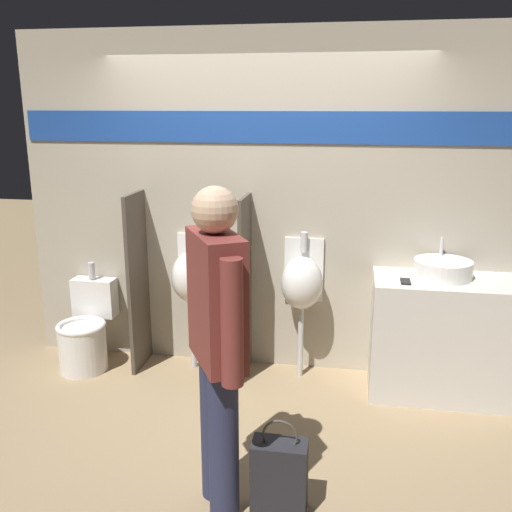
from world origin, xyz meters
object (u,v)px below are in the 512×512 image
object	(u,v)px
toilet	(85,334)
person_in_vest	(217,340)
cell_phone	(405,281)
shopping_bag	(279,476)
urinal_near_counter	(192,277)
urinal_far	(302,283)
sink_basin	(443,269)

from	to	relation	value
toilet	person_in_vest	xyz separation A→B (m)	(1.49, -1.46, 0.69)
toilet	cell_phone	bearing A→B (deg)	-1.70
cell_phone	shopping_bag	world-z (taller)	cell_phone
urinal_near_counter	urinal_far	world-z (taller)	same
sink_basin	toilet	distance (m)	2.90
sink_basin	urinal_far	size ratio (longest dim) A/B	0.36
urinal_far	shopping_bag	bearing A→B (deg)	-88.40
cell_phone	urinal_far	distance (m)	0.80
cell_phone	shopping_bag	distance (m)	1.71
person_in_vest	urinal_far	bearing A→B (deg)	-39.83
sink_basin	urinal_near_counter	bearing A→B (deg)	178.13
cell_phone	urinal_near_counter	world-z (taller)	urinal_near_counter
urinal_far	person_in_vest	world-z (taller)	person_in_vest
person_in_vest	shopping_bag	size ratio (longest dim) A/B	3.24
toilet	shopping_bag	world-z (taller)	toilet
toilet	urinal_near_counter	bearing A→B (deg)	9.72
cell_phone	urinal_near_counter	size ratio (longest dim) A/B	0.12
cell_phone	urinal_far	world-z (taller)	urinal_far
sink_basin	toilet	size ratio (longest dim) A/B	0.49
urinal_near_counter	toilet	bearing A→B (deg)	-170.28
sink_basin	urinal_far	distance (m)	1.05
sink_basin	toilet	xyz separation A→B (m)	(-2.81, -0.09, -0.68)
sink_basin	cell_phone	world-z (taller)	sink_basin
sink_basin	person_in_vest	bearing A→B (deg)	-130.30
cell_phone	toilet	world-z (taller)	cell_phone
toilet	shopping_bag	distance (m)	2.34
cell_phone	person_in_vest	distance (m)	1.74
cell_phone	shopping_bag	xyz separation A→B (m)	(-0.72, -1.39, -0.70)
shopping_bag	person_in_vest	bearing A→B (deg)	-179.36
cell_phone	urinal_near_counter	distance (m)	1.67
sink_basin	person_in_vest	xyz separation A→B (m)	(-1.32, -1.55, 0.00)
urinal_far	shopping_bag	xyz separation A→B (m)	(0.05, -1.61, -0.57)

